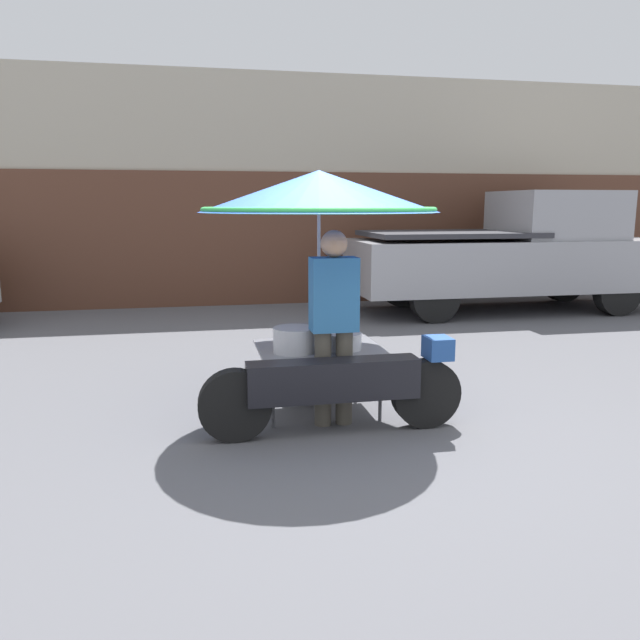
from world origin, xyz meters
The scene contains 5 objects.
ground_plane centered at (0.00, 0.00, 0.00)m, with size 36.00×36.00×0.00m, color #56565B.
shopfront_building centered at (0.00, 7.78, 2.05)m, with size 28.00×2.06×4.13m.
vendor_motorcycle_cart centered at (-0.25, 0.54, 1.67)m, with size 2.13×2.03×2.10m.
vendor_person centered at (-0.21, 0.23, 0.91)m, with size 0.38×0.22×1.62m.
pickup_truck centered at (4.10, 5.18, 0.98)m, with size 5.36×1.83×2.04m.
Camera 1 is at (-1.31, -4.65, 1.82)m, focal length 35.00 mm.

